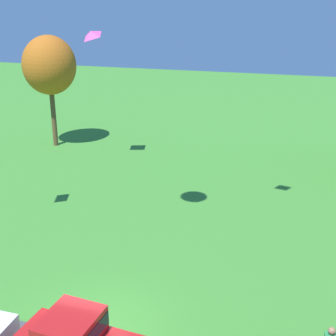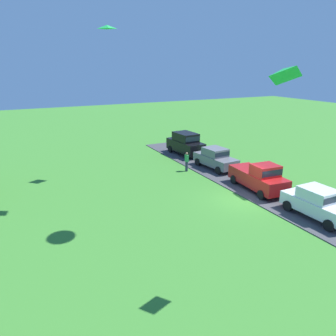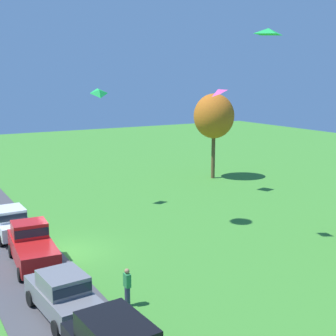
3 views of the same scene
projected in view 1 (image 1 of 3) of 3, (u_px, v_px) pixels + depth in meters
ground_plane at (97, 332)px, 15.82m from camera, size 120.00×120.00×0.00m
tree_right_of_center at (49, 66)px, 33.95m from camera, size 3.89×3.89×8.22m
kite_diamond_low_drifter at (91, 34)px, 28.80m from camera, size 1.49×1.50×0.76m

